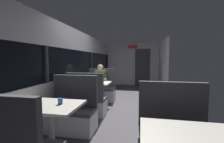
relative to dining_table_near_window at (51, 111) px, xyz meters
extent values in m
cube|color=#423F44|center=(0.89, 2.09, -0.65)|extent=(3.30, 9.20, 0.02)
cube|color=#B2B2B7|center=(-0.56, 2.09, -0.16)|extent=(0.08, 8.40, 0.95)
cube|color=#B2B2B7|center=(-0.56, 2.09, 1.36)|extent=(0.08, 8.40, 0.60)
cube|color=black|center=(-0.57, 2.09, 0.69)|extent=(0.03, 8.40, 0.75)
cube|color=#2D2D30|center=(-0.54, 0.69, 0.69)|extent=(0.06, 0.08, 0.75)
cube|color=#2D2D30|center=(-0.54, 3.49, 0.69)|extent=(0.06, 0.08, 0.75)
cube|color=#2D2D30|center=(-0.54, 6.29, 0.69)|extent=(0.06, 0.08, 0.75)
cube|color=#B2B2B7|center=(0.89, 6.29, 0.51)|extent=(2.90, 0.08, 2.30)
cube|color=#333338|center=(1.44, 6.24, 0.36)|extent=(0.80, 0.04, 2.00)
cube|color=red|center=(0.89, 6.23, 1.48)|extent=(0.50, 0.03, 0.16)
cube|color=#B2B2B7|center=(2.34, 5.09, 0.51)|extent=(0.08, 2.40, 2.30)
cylinder|color=#9E9EA3|center=(0.00, 0.00, -0.29)|extent=(0.10, 0.10, 0.70)
cube|color=beige|center=(0.00, 0.00, 0.08)|extent=(0.90, 0.70, 0.04)
cube|color=silver|center=(0.00, 0.66, -0.44)|extent=(0.95, 0.50, 0.39)
cube|color=#47474C|center=(0.00, 0.66, -0.22)|extent=(0.95, 0.50, 0.06)
cube|color=#47474C|center=(0.00, 0.87, 0.14)|extent=(0.95, 0.08, 0.65)
cylinder|color=#9E9EA3|center=(0.00, 2.24, -0.29)|extent=(0.10, 0.10, 0.70)
cube|color=beige|center=(0.00, 2.24, 0.08)|extent=(0.90, 0.70, 0.04)
cube|color=silver|center=(0.00, 1.58, -0.44)|extent=(0.95, 0.50, 0.39)
cube|color=#47474C|center=(0.00, 1.58, -0.22)|extent=(0.95, 0.50, 0.06)
cube|color=#47474C|center=(0.00, 1.37, 0.14)|extent=(0.95, 0.08, 0.65)
cube|color=silver|center=(0.00, 2.90, -0.44)|extent=(0.95, 0.50, 0.39)
cube|color=#47474C|center=(0.00, 2.90, -0.22)|extent=(0.95, 0.50, 0.06)
cube|color=#47474C|center=(0.00, 3.11, 0.14)|extent=(0.95, 0.08, 0.65)
cube|color=beige|center=(1.79, -0.60, 0.08)|extent=(0.90, 0.70, 0.04)
cube|color=#47474C|center=(1.79, 0.06, -0.22)|extent=(0.95, 0.50, 0.06)
cube|color=#47474C|center=(1.79, 0.27, 0.14)|extent=(0.95, 0.08, 0.65)
cube|color=#26262D|center=(0.00, 2.90, -0.41)|extent=(0.30, 0.36, 0.45)
cube|color=#59724C|center=(0.00, 2.85, 0.11)|extent=(0.34, 0.22, 0.60)
sphere|color=beige|center=(0.00, 2.83, 0.52)|extent=(0.20, 0.20, 0.20)
cylinder|color=#59724C|center=(-0.20, 2.67, 0.13)|extent=(0.07, 0.28, 0.07)
cylinder|color=#59724C|center=(0.20, 2.67, 0.13)|extent=(0.07, 0.28, 0.07)
cylinder|color=#26598C|center=(0.00, 2.39, 0.15)|extent=(0.07, 0.07, 0.09)
cylinder|color=#26598C|center=(0.13, 0.05, 0.15)|extent=(0.07, 0.07, 0.09)
camera|label=1|loc=(1.33, -1.97, 0.78)|focal=23.66mm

